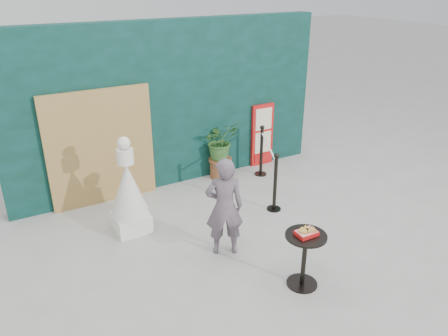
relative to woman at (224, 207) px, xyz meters
The scene contains 10 objects.
ground 0.99m from the woman, 57.65° to the right, with size 60.00×60.00×0.00m, color #ADAAA5.
back_wall 2.72m from the woman, 82.17° to the left, with size 6.00×0.30×3.00m, color black.
bamboo_fence 2.61m from the woman, 113.70° to the left, with size 1.80×0.08×2.00m, color tan.
woman is the anchor object (origin of this frame).
menu_board 3.29m from the woman, 46.68° to the left, with size 0.50×0.07×1.30m.
statue 1.57m from the woman, 128.59° to the left, with size 0.61×0.61×1.55m.
cafe_table 1.27m from the woman, 65.56° to the right, with size 0.52×0.52×0.75m.
food_basket 1.25m from the woman, 65.43° to the right, with size 0.26×0.19×0.11m.
planter 2.55m from the woman, 62.25° to the left, with size 0.67×0.58×1.15m.
stanchion_barrier 2.12m from the woman, 38.47° to the left, with size 0.84×1.54×1.03m.
Camera 1 is at (-2.97, -4.05, 3.68)m, focal length 35.00 mm.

